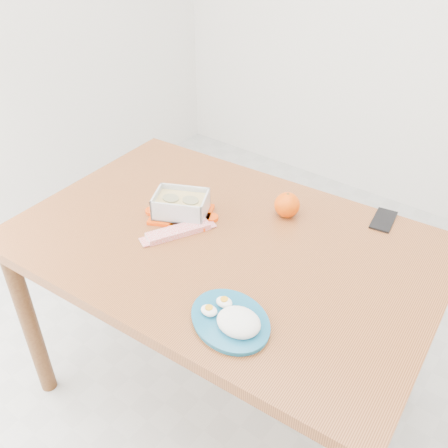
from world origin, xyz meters
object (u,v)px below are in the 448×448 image
Objects in this scene: orange_fruit at (287,205)px; smartphone at (384,220)px; food_container at (181,206)px; rice_plate at (233,319)px; dining_table at (224,261)px.

smartphone is at bearing 31.73° from orange_fruit.
food_container is 0.81× the size of rice_plate.
smartphone is (0.55, 0.38, -0.04)m from food_container.
dining_table is 0.23m from food_container.
rice_plate is 2.28× the size of smartphone.
orange_fruit is 0.29× the size of rice_plate.
orange_fruit is 0.32m from smartphone.
rice_plate is 0.68m from smartphone.
dining_table is 10.48× the size of smartphone.
dining_table is 0.54m from smartphone.
orange_fruit reaches higher than food_container.
smartphone is (0.12, 0.67, -0.02)m from rice_plate.
orange_fruit is 0.65× the size of smartphone.
food_container reaches higher than rice_plate.
orange_fruit is 0.53m from rice_plate.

